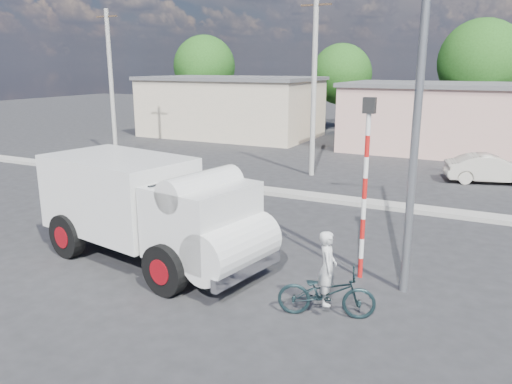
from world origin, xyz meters
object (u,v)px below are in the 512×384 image
at_px(car_cream, 491,169).
at_px(cyclist, 327,281).
at_px(bicycle, 326,293).
at_px(streetlight, 413,70).
at_px(traffic_pole, 366,174).
at_px(truck, 151,208).

bearing_deg(car_cream, cyclist, 154.23).
height_order(bicycle, streetlight, streetlight).
distance_m(car_cream, traffic_pole, 12.91).
distance_m(cyclist, car_cream, 14.99).
bearing_deg(streetlight, bicycle, -118.45).
height_order(bicycle, car_cream, car_cream).
height_order(car_cream, traffic_pole, traffic_pole).
distance_m(bicycle, traffic_pole, 3.05).
bearing_deg(car_cream, streetlight, 157.40).
relative_size(car_cream, traffic_pole, 0.87).
distance_m(cyclist, traffic_pole, 2.89).
bearing_deg(traffic_pole, cyclist, -92.93).
distance_m(truck, cyclist, 5.13).
bearing_deg(streetlight, traffic_pole, 162.27).
distance_m(traffic_pole, streetlight, 2.56).
xyz_separation_m(bicycle, cyclist, (0.00, 0.00, 0.25)).
bearing_deg(bicycle, car_cream, -27.41).
xyz_separation_m(bicycle, traffic_pole, (0.11, 2.24, 2.07)).
xyz_separation_m(cyclist, streetlight, (1.05, 1.94, 4.19)).
distance_m(truck, bicycle, 5.18).
height_order(truck, traffic_pole, traffic_pole).
height_order(cyclist, traffic_pole, traffic_pole).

